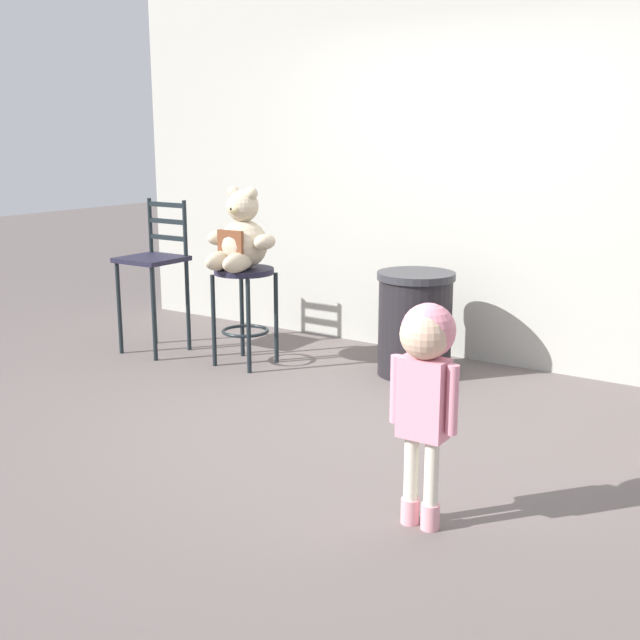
{
  "coord_description": "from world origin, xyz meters",
  "views": [
    {
      "loc": [
        2.39,
        -3.77,
        1.68
      ],
      "look_at": [
        -0.17,
        0.05,
        0.61
      ],
      "focal_mm": 45.75,
      "sensor_mm": 36.0,
      "label": 1
    }
  ],
  "objects_px": {
    "bar_stool_with_teddy": "(245,295)",
    "trash_bin": "(415,323)",
    "teddy_bear": "(241,239)",
    "child_walking": "(425,367)",
    "bar_chair_empty": "(155,266)"
  },
  "relations": [
    {
      "from": "bar_stool_with_teddy",
      "to": "bar_chair_empty",
      "type": "bearing_deg",
      "value": -173.8
    },
    {
      "from": "teddy_bear",
      "to": "trash_bin",
      "type": "height_order",
      "value": "teddy_bear"
    },
    {
      "from": "trash_bin",
      "to": "bar_chair_empty",
      "type": "distance_m",
      "value": 2.05
    },
    {
      "from": "bar_stool_with_teddy",
      "to": "trash_bin",
      "type": "height_order",
      "value": "trash_bin"
    },
    {
      "from": "teddy_bear",
      "to": "trash_bin",
      "type": "xyz_separation_m",
      "value": [
        1.14,
        0.49,
        -0.56
      ]
    },
    {
      "from": "bar_stool_with_teddy",
      "to": "bar_chair_empty",
      "type": "height_order",
      "value": "bar_chair_empty"
    },
    {
      "from": "bar_stool_with_teddy",
      "to": "bar_chair_empty",
      "type": "xyz_separation_m",
      "value": [
        -0.81,
        -0.09,
        0.15
      ]
    },
    {
      "from": "trash_bin",
      "to": "bar_stool_with_teddy",
      "type": "bearing_deg",
      "value": -157.89
    },
    {
      "from": "bar_stool_with_teddy",
      "to": "child_walking",
      "type": "bearing_deg",
      "value": -34.81
    },
    {
      "from": "bar_stool_with_teddy",
      "to": "child_walking",
      "type": "height_order",
      "value": "child_walking"
    },
    {
      "from": "bar_stool_with_teddy",
      "to": "trash_bin",
      "type": "xyz_separation_m",
      "value": [
        1.14,
        0.46,
        -0.15
      ]
    },
    {
      "from": "child_walking",
      "to": "bar_stool_with_teddy",
      "type": "bearing_deg",
      "value": 24.8
    },
    {
      "from": "teddy_bear",
      "to": "child_walking",
      "type": "distance_m",
      "value": 2.69
    },
    {
      "from": "trash_bin",
      "to": "child_walking",
      "type": "bearing_deg",
      "value": -61.83
    },
    {
      "from": "child_walking",
      "to": "trash_bin",
      "type": "height_order",
      "value": "child_walking"
    }
  ]
}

